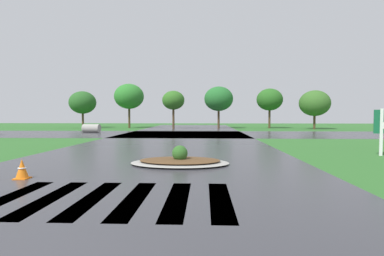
% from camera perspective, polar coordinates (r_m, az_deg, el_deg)
% --- Properties ---
extents(asphalt_roadway, '(11.34, 80.00, 0.01)m').
position_cam_1_polar(asphalt_roadway, '(12.76, -6.32, -5.45)').
color(asphalt_roadway, '#35353A').
rests_on(asphalt_roadway, ground).
extents(asphalt_cross_road, '(90.00, 10.21, 0.01)m').
position_cam_1_polar(asphalt_cross_road, '(27.54, -1.63, -1.16)').
color(asphalt_cross_road, '#35353A').
rests_on(asphalt_cross_road, ground).
extents(crosswalk_stripes, '(4.95, 2.92, 0.01)m').
position_cam_1_polar(crosswalk_stripes, '(6.69, -14.72, -12.85)').
color(crosswalk_stripes, white).
rests_on(crosswalk_stripes, ground).
extents(median_island, '(3.52, 2.21, 0.68)m').
position_cam_1_polar(median_island, '(10.75, -2.32, -6.27)').
color(median_island, '#9E9B93').
rests_on(median_island, ground).
extents(drainage_pipe_stack, '(1.76, 0.99, 0.84)m').
position_cam_1_polar(drainage_pipe_stack, '(31.75, -18.59, -0.05)').
color(drainage_pipe_stack, '#9E9B93').
rests_on(drainage_pipe_stack, ground).
extents(traffic_cone, '(0.36, 0.36, 0.55)m').
position_cam_1_polar(traffic_cone, '(9.57, -29.62, -6.87)').
color(traffic_cone, orange).
rests_on(traffic_cone, ground).
extents(background_treeline, '(33.69, 6.21, 5.94)m').
position_cam_1_polar(background_treeline, '(39.28, 0.72, 5.36)').
color(background_treeline, '#4C3823').
rests_on(background_treeline, ground).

